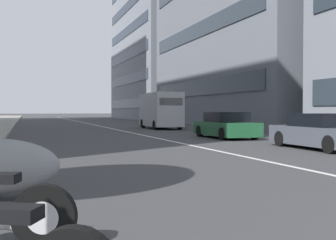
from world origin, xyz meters
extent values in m
cube|color=silver|center=(35.00, 0.00, 0.00)|extent=(110.00, 0.16, 0.01)
cylinder|color=black|center=(2.77, 6.28, 0.34)|extent=(0.35, 0.68, 0.68)
cylinder|color=silver|center=(2.77, 6.28, 0.34)|extent=(0.24, 0.36, 0.34)
cylinder|color=silver|center=(3.07, 6.69, 0.20)|extent=(0.32, 0.67, 0.16)
cube|color=#4C515B|center=(10.92, -4.00, 0.50)|extent=(4.56, 1.97, 0.69)
cube|color=black|center=(10.90, -4.00, 1.09)|extent=(2.22, 1.74, 0.49)
cylinder|color=black|center=(12.43, -3.23, 0.31)|extent=(0.63, 0.24, 0.62)
cylinder|color=black|center=(12.37, -4.88, 0.31)|extent=(0.63, 0.24, 0.62)
cylinder|color=black|center=(9.46, -3.12, 0.31)|extent=(0.63, 0.24, 0.62)
cube|color=#236038|center=(17.68, -3.45, 0.50)|extent=(4.50, 1.95, 0.70)
cube|color=black|center=(17.58, -3.44, 1.10)|extent=(2.18, 1.75, 0.52)
cylinder|color=black|center=(19.17, -2.62, 0.31)|extent=(0.62, 0.23, 0.62)
cylinder|color=black|center=(19.14, -4.32, 0.31)|extent=(0.62, 0.23, 0.62)
cylinder|color=black|center=(16.23, -2.57, 0.31)|extent=(0.62, 0.23, 0.62)
cylinder|color=black|center=(16.19, -4.27, 0.31)|extent=(0.62, 0.23, 0.62)
cube|color=#B7B7BC|center=(29.47, -3.67, 1.52)|extent=(5.94, 2.33, 2.60)
cube|color=black|center=(26.56, -3.56, 2.09)|extent=(0.11, 1.77, 0.56)
cylinder|color=black|center=(31.49, -2.80, 0.36)|extent=(0.73, 0.29, 0.72)
cylinder|color=black|center=(31.42, -4.70, 0.36)|extent=(0.73, 0.29, 0.72)
cylinder|color=black|center=(27.51, -2.64, 0.36)|extent=(0.73, 0.29, 0.72)
cylinder|color=black|center=(27.44, -4.54, 0.36)|extent=(0.73, 0.29, 0.72)
cube|color=#2D3842|center=(35.25, -9.38, 3.64)|extent=(24.01, 0.08, 1.50)
cube|color=#2D3842|center=(35.25, -9.38, 9.23)|extent=(24.01, 0.08, 1.50)
cube|color=gray|center=(64.64, -19.58, 16.17)|extent=(27.06, 20.32, 32.33)
cube|color=#232D3D|center=(64.64, -9.38, 2.59)|extent=(24.35, 0.08, 1.50)
cube|color=#232D3D|center=(64.64, -9.38, 6.56)|extent=(24.35, 0.08, 1.50)
cube|color=#232D3D|center=(64.64, -9.38, 10.53)|extent=(24.35, 0.08, 1.50)
cube|color=#232D3D|center=(64.64, -9.38, 14.50)|extent=(24.35, 0.08, 1.50)
cube|color=#232D3D|center=(64.64, -9.38, 18.47)|extent=(24.35, 0.08, 1.50)
camera|label=1|loc=(-1.67, 6.45, 1.44)|focal=43.94mm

